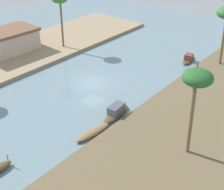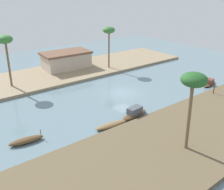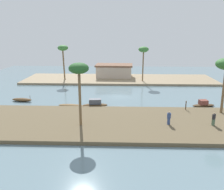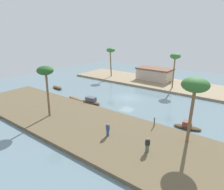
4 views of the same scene
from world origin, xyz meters
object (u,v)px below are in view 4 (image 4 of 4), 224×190
(sampan_foreground, at_px, (76,99))
(palm_tree_right_tall, at_px, (175,57))
(person_on_near_bank, at_px, (147,146))
(riverside_building, at_px, (154,74))
(sampan_midstream, at_px, (187,126))
(palm_tree_left_far, at_px, (195,87))
(palm_tree_right_short, at_px, (111,51))
(sampan_upstream_small, at_px, (57,88))
(mooring_post, at_px, (154,122))
(palm_tree_left_near, at_px, (45,73))
(sampan_near_left_bank, at_px, (91,101))
(person_by_mooring, at_px, (108,130))

(sampan_foreground, relative_size, palm_tree_right_tall, 0.53)
(person_on_near_bank, relative_size, riverside_building, 0.18)
(sampan_midstream, relative_size, palm_tree_left_far, 0.49)
(palm_tree_right_short, bearing_deg, sampan_upstream_small, -102.48)
(sampan_midstream, bearing_deg, sampan_upstream_small, 166.68)
(sampan_midstream, bearing_deg, riverside_building, 114.17)
(person_on_near_bank, bearing_deg, palm_tree_right_tall, -123.67)
(palm_tree_right_tall, xyz_separation_m, palm_tree_right_short, (-17.66, 1.02, 0.14))
(mooring_post, xyz_separation_m, palm_tree_left_near, (-13.97, -5.90, 5.83))
(sampan_near_left_bank, distance_m, palm_tree_right_tall, 20.22)
(sampan_midstream, bearing_deg, person_by_mooring, -140.02)
(sampan_foreground, height_order, person_on_near_bank, person_on_near_bank)
(sampan_midstream, distance_m, palm_tree_right_tall, 19.30)
(palm_tree_left_far, xyz_separation_m, palm_tree_right_tall, (-8.87, 20.10, 0.20))
(palm_tree_right_tall, bearing_deg, riverside_building, 143.59)
(palm_tree_right_tall, bearing_deg, palm_tree_left_near, -111.03)
(mooring_post, bearing_deg, palm_tree_left_near, -157.12)
(sampan_foreground, height_order, palm_tree_right_tall, palm_tree_right_tall)
(person_by_mooring, distance_m, mooring_post, 6.48)
(sampan_midstream, relative_size, palm_tree_right_short, 0.47)
(sampan_foreground, height_order, riverside_building, riverside_building)
(palm_tree_left_near, bearing_deg, sampan_foreground, 109.88)
(sampan_near_left_bank, xyz_separation_m, riverside_building, (2.35, 21.72, 1.50))
(sampan_midstream, xyz_separation_m, sampan_upstream_small, (-28.95, 1.71, -0.09))
(person_by_mooring, distance_m, palm_tree_right_short, 32.19)
(sampan_foreground, bearing_deg, sampan_midstream, 8.29)
(sampan_near_left_bank, distance_m, palm_tree_left_near, 10.35)
(sampan_near_left_bank, distance_m, palm_tree_left_far, 19.02)
(riverside_building, bearing_deg, palm_tree_right_short, -159.32)
(mooring_post, xyz_separation_m, riverside_building, (-10.77, 23.89, 0.90))
(mooring_post, distance_m, palm_tree_right_tall, 20.54)
(person_on_near_bank, distance_m, palm_tree_left_near, 16.73)
(sampan_foreground, bearing_deg, palm_tree_left_near, -64.37)
(sampan_near_left_bank, height_order, riverside_building, riverside_building)
(mooring_post, height_order, palm_tree_left_far, palm_tree_left_far)
(sampan_near_left_bank, distance_m, person_by_mooring, 12.29)
(person_by_mooring, xyz_separation_m, palm_tree_right_short, (-18.51, 25.62, 6.05))
(sampan_upstream_small, distance_m, palm_tree_left_far, 31.20)
(palm_tree_left_far, distance_m, palm_tree_right_tall, 21.97)
(sampan_foreground, distance_m, person_on_near_bank, 20.02)
(sampan_midstream, relative_size, person_by_mooring, 2.24)
(person_on_near_bank, height_order, palm_tree_right_short, palm_tree_right_short)
(palm_tree_left_near, xyz_separation_m, riverside_building, (3.21, 29.79, -4.93))
(sampan_upstream_small, bearing_deg, palm_tree_right_short, 84.70)
(sampan_upstream_small, bearing_deg, mooring_post, -2.95)
(person_by_mooring, bearing_deg, palm_tree_left_near, 10.65)
(person_on_near_bank, xyz_separation_m, palm_tree_left_near, (-15.70, -0.34, 5.76))
(palm_tree_left_near, bearing_deg, palm_tree_right_short, 107.13)
(sampan_upstream_small, relative_size, sampan_near_left_bank, 0.88)
(sampan_near_left_bank, relative_size, mooring_post, 3.17)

